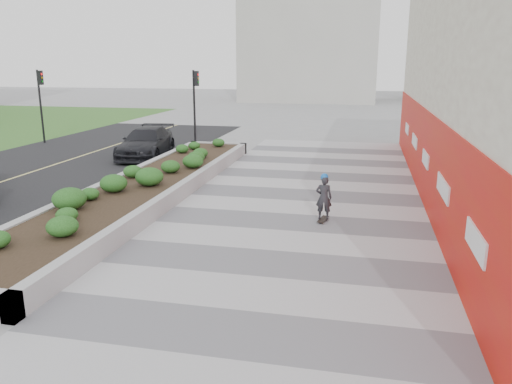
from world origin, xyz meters
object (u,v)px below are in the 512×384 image
skateboarder (324,197)px  car_dark (146,143)px  traffic_signal_near (195,97)px  traffic_signal_far (41,95)px  planter (147,184)px

skateboarder → car_dark: skateboarder is taller
traffic_signal_near → car_dark: traffic_signal_near is taller
skateboarder → traffic_signal_near: bearing=133.9°
traffic_signal_near → car_dark: size_ratio=0.84×
traffic_signal_near → skateboarder: 14.78m
traffic_signal_near → car_dark: (-1.45, -3.49, -2.04)m
traffic_signal_near → traffic_signal_far: (-9.20, -0.50, 0.00)m
traffic_signal_far → skateboarder: (17.29, -11.71, -2.02)m
car_dark → planter: bearing=-73.1°
traffic_signal_near → traffic_signal_far: same height
traffic_signal_far → traffic_signal_near: bearing=3.1°
skateboarder → car_dark: 12.92m
planter → traffic_signal_near: 10.90m
planter → skateboarder: bearing=-15.0°
traffic_signal_far → planter: bearing=-42.5°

